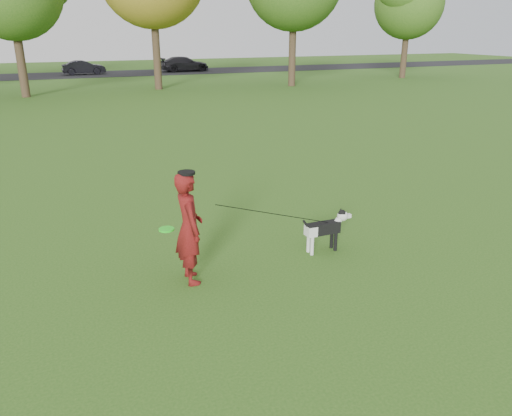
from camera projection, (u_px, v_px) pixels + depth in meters
name	position (u px, v px, depth m)	size (l,w,h in m)	color
ground	(260.00, 266.00, 8.37)	(120.00, 120.00, 0.00)	#285116
road	(80.00, 75.00, 43.12)	(120.00, 7.00, 0.02)	black
man	(189.00, 228.00, 7.61)	(0.65, 0.42, 1.77)	#520F0B
dog	(326.00, 227.00, 8.80)	(0.99, 0.20, 0.75)	black
car_mid	(84.00, 67.00, 43.06)	(1.24, 3.57, 1.18)	black
car_right	(184.00, 64.00, 46.26)	(1.85, 4.56, 1.32)	#232127
man_held_items	(278.00, 214.00, 8.20)	(3.15, 0.37, 1.28)	#1EE21C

